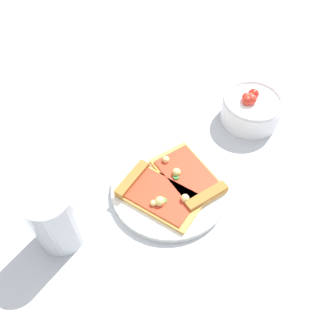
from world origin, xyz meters
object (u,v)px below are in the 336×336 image
(pizza_slice_near, at_px, (156,193))
(soda_glass, at_px, (55,220))
(pizza_slice_far, at_px, (190,178))
(salad_bowl, at_px, (251,108))
(plate, at_px, (170,188))

(pizza_slice_near, xyz_separation_m, soda_glass, (0.07, -0.17, 0.04))
(pizza_slice_far, height_order, salad_bowl, salad_bowl)
(pizza_slice_near, xyz_separation_m, salad_bowl, (-0.20, 0.23, 0.01))
(soda_glass, bearing_deg, plate, 113.09)
(pizza_slice_far, distance_m, soda_glass, 0.26)
(pizza_slice_far, relative_size, salad_bowl, 1.28)
(plate, bearing_deg, pizza_slice_near, -55.63)
(soda_glass, bearing_deg, pizza_slice_near, 111.02)
(plate, height_order, soda_glass, soda_glass)
(plate, height_order, salad_bowl, salad_bowl)
(pizza_slice_far, xyz_separation_m, soda_glass, (0.10, -0.24, 0.04))
(plate, bearing_deg, pizza_slice_far, 106.21)
(plate, relative_size, pizza_slice_far, 1.35)
(pizza_slice_near, relative_size, soda_glass, 1.34)
(pizza_slice_far, distance_m, salad_bowl, 0.23)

